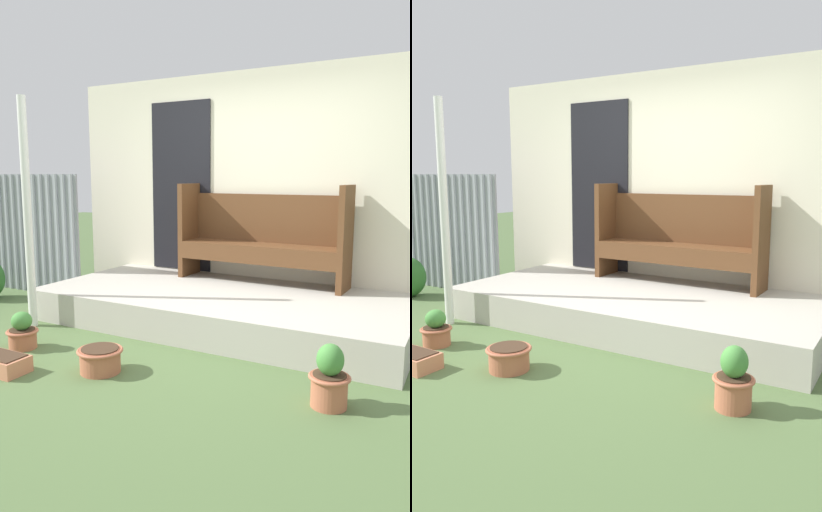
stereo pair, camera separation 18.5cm
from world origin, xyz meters
TOP-DOWN VIEW (x-y plane):
  - ground_plane at (0.00, 0.00)m, footprint 24.00×24.00m
  - porch_slab at (-0.04, 0.85)m, footprint 3.61×1.70m
  - house_wall at (-0.08, 1.73)m, footprint 4.81×0.08m
  - fence_corrugated at (-3.22, 0.92)m, footprint 2.48×0.05m
  - support_post at (-1.63, -0.13)m, footprint 0.08×0.08m
  - bench at (0.11, 1.50)m, footprint 1.87×0.43m
  - flower_pot_left at (-1.20, -0.64)m, footprint 0.27×0.27m
  - flower_pot_middle at (-0.27, -0.73)m, footprint 0.35×0.35m
  - flower_pot_right at (1.39, -0.48)m, footprint 0.27×0.27m
  - planter_box_rect at (-0.95, -1.08)m, footprint 0.45×0.24m

SIDE VIEW (x-z plane):
  - ground_plane at x=0.00m, z-range 0.00..0.00m
  - planter_box_rect at x=-0.95m, z-range 0.00..0.13m
  - flower_pot_middle at x=-0.27m, z-range 0.01..0.20m
  - flower_pot_left at x=-1.20m, z-range -0.02..0.30m
  - porch_slab at x=-0.04m, z-range 0.00..0.31m
  - flower_pot_right at x=1.39m, z-range -0.03..0.39m
  - fence_corrugated at x=-3.22m, z-range 0.00..1.48m
  - bench at x=0.11m, z-range 0.31..1.37m
  - support_post at x=-1.63m, z-range 0.00..2.19m
  - house_wall at x=-0.08m, z-range 0.00..2.60m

